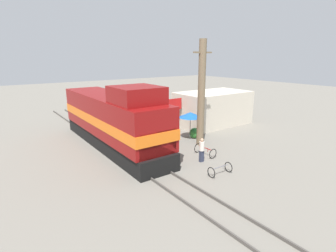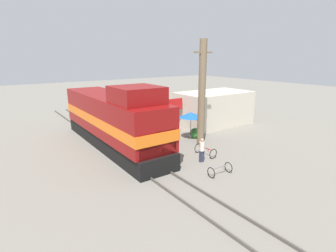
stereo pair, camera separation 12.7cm
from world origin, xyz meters
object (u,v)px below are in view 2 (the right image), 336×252
locomotive (114,120)px  billboard_sign (173,107)px  person_bystander (202,149)px  vendor_umbrella (191,115)px  bicycle_spare (220,170)px  bicycle (205,151)px  utility_pole (202,94)px

locomotive → billboard_sign: bearing=9.1°
locomotive → person_bystander: (3.53, -6.18, -1.29)m
vendor_umbrella → bicycle_spare: 7.36m
locomotive → bicycle: 7.34m
bicycle → locomotive: bearing=127.5°
locomotive → utility_pole: (5.91, -3.40, 1.96)m
bicycle → bicycle_spare: 3.23m
vendor_umbrella → locomotive: bearing=162.6°
billboard_sign → person_bystander: 7.91m
locomotive → person_bystander: locomotive is taller
locomotive → billboard_sign: 6.52m
locomotive → bicycle: (4.54, -5.48, -1.82)m
utility_pole → person_bystander: utility_pole is taller
person_bystander → bicycle_spare: person_bystander is taller
billboard_sign → bicycle: bearing=-106.2°
billboard_sign → bicycle_spare: 10.18m
vendor_umbrella → bicycle: (-1.58, -3.56, -1.80)m
billboard_sign → locomotive: bearing=-170.9°
utility_pole → bicycle: bearing=-123.5°
person_bystander → billboard_sign: bearing=68.1°
bicycle_spare → utility_pole: bearing=-27.8°
vendor_umbrella → bicycle: size_ratio=1.52×
billboard_sign → bicycle_spare: size_ratio=2.09×
billboard_sign → utility_pole: bearing=-96.7°
utility_pole → bicycle: 4.52m
person_bystander → bicycle: bearing=34.9°
locomotive → vendor_umbrella: 6.41m
bicycle → bicycle_spare: size_ratio=1.05×
person_bystander → locomotive: bearing=119.7°
person_bystander → bicycle: 1.34m
bicycle → vendor_umbrella: bearing=63.9°
vendor_umbrella → bicycle_spare: size_ratio=1.60×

